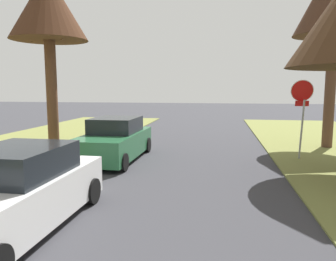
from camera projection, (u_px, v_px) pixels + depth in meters
stop_sign_far at (302, 102)px, 12.11m from camera, size 0.81×0.55×2.94m
street_tree_left_mid_b at (48, 9)px, 12.61m from camera, size 2.97×2.97×7.05m
parked_sedan_white at (14, 193)px, 6.20m from camera, size 2.01×4.43×1.57m
parked_sedan_green at (115, 140)px, 12.37m from camera, size 2.01×4.43×1.57m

